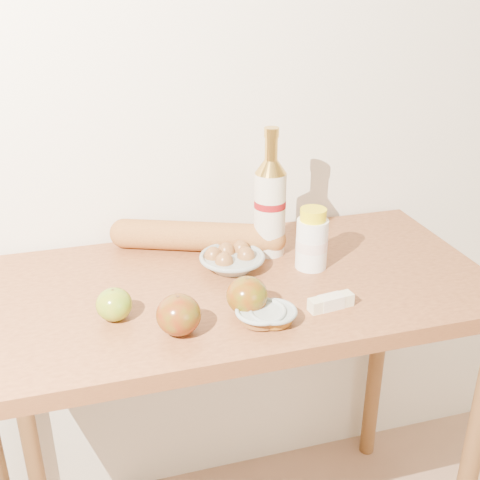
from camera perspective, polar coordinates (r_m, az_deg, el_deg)
name	(u,v)px	position (r m, az deg, el deg)	size (l,w,h in m)	color
back_wall	(201,84)	(1.59, -3.72, 14.58)	(3.50, 0.02, 2.60)	silver
table	(237,326)	(1.48, -0.32, -8.12)	(1.20, 0.60, 0.90)	#9E5D33
bourbon_bottle	(270,204)	(1.50, 2.86, 3.40)	(0.10, 0.10, 0.33)	beige
cream_bottle	(312,240)	(1.46, 6.83, -0.05)	(0.09, 0.09, 0.15)	white
egg_bowl	(231,259)	(1.47, -0.82, -1.85)	(0.19, 0.19, 0.06)	gray
baguette	(197,236)	(1.55, -4.10, 0.35)	(0.46, 0.24, 0.08)	#B57437
apple_yellowgreen	(114,304)	(1.28, -11.85, -6.00)	(0.09, 0.09, 0.07)	#9B911F
apple_redgreen_front	(179,315)	(1.21, -5.84, -7.07)	(0.12, 0.12, 0.08)	maroon
apple_redgreen_right	(247,296)	(1.28, 0.68, -5.29)	(0.12, 0.12, 0.08)	maroon
sugar_bowl	(261,315)	(1.26, 1.97, -7.11)	(0.12, 0.12, 0.03)	#97A59F
syrup_bowl	(273,315)	(1.26, 3.14, -7.12)	(0.13, 0.13, 0.03)	gray
butter_stick	(331,302)	(1.32, 8.61, -5.85)	(0.10, 0.04, 0.03)	beige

